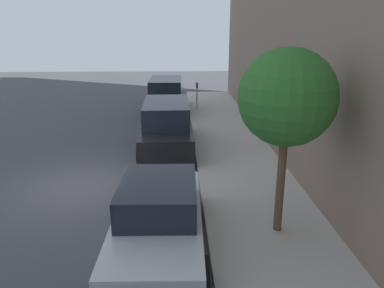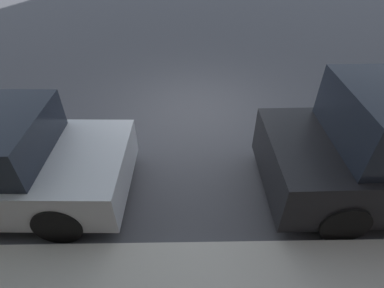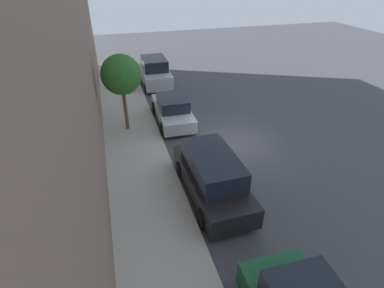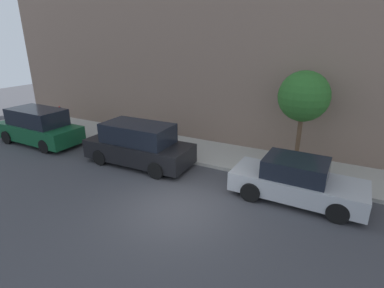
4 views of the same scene
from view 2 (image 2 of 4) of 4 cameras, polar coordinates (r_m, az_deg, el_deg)
name	(u,v)px [view 2 (image 2 of 4)]	position (r m, az deg, el deg)	size (l,w,h in m)	color
ground_plane	(197,112)	(6.99, 0.95, 6.03)	(60.00, 60.00, 0.00)	#424247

